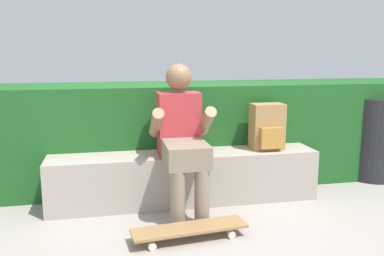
{
  "coord_description": "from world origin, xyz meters",
  "views": [
    {
      "loc": [
        -0.61,
        -3.01,
        1.27
      ],
      "look_at": [
        0.1,
        0.47,
        0.6
      ],
      "focal_mm": 38.08,
      "sensor_mm": 36.0,
      "label": 1
    }
  ],
  "objects_px": {
    "bench_main": "(185,177)",
    "backpack_on_bench": "(267,127)",
    "trash_bin": "(375,138)",
    "person_skater": "(182,134)",
    "skateboard_near_person": "(190,229)"
  },
  "relations": [
    {
      "from": "bench_main",
      "to": "backpack_on_bench",
      "type": "distance_m",
      "value": 0.84
    },
    {
      "from": "backpack_on_bench",
      "to": "trash_bin",
      "type": "xyz_separation_m",
      "value": [
        1.27,
        0.28,
        -0.21
      ]
    },
    {
      "from": "person_skater",
      "to": "trash_bin",
      "type": "distance_m",
      "value": 2.13
    },
    {
      "from": "bench_main",
      "to": "skateboard_near_person",
      "type": "xyz_separation_m",
      "value": [
        -0.1,
        -0.73,
        -0.14
      ]
    },
    {
      "from": "backpack_on_bench",
      "to": "person_skater",
      "type": "bearing_deg",
      "value": -166.19
    },
    {
      "from": "person_skater",
      "to": "trash_bin",
      "type": "xyz_separation_m",
      "value": [
        2.06,
        0.48,
        -0.22
      ]
    },
    {
      "from": "person_skater",
      "to": "trash_bin",
      "type": "relative_size",
      "value": 1.43
    },
    {
      "from": "bench_main",
      "to": "person_skater",
      "type": "relative_size",
      "value": 1.93
    },
    {
      "from": "bench_main",
      "to": "trash_bin",
      "type": "xyz_separation_m",
      "value": [
        2.0,
        0.27,
        0.2
      ]
    },
    {
      "from": "bench_main",
      "to": "person_skater",
      "type": "xyz_separation_m",
      "value": [
        -0.06,
        -0.2,
        0.42
      ]
    },
    {
      "from": "person_skater",
      "to": "skateboard_near_person",
      "type": "bearing_deg",
      "value": -94.78
    },
    {
      "from": "skateboard_near_person",
      "to": "backpack_on_bench",
      "type": "distance_m",
      "value": 1.23
    },
    {
      "from": "bench_main",
      "to": "skateboard_near_person",
      "type": "distance_m",
      "value": 0.75
    },
    {
      "from": "person_skater",
      "to": "backpack_on_bench",
      "type": "xyz_separation_m",
      "value": [
        0.79,
        0.19,
        -0.01
      ]
    },
    {
      "from": "person_skater",
      "to": "backpack_on_bench",
      "type": "relative_size",
      "value": 2.95
    }
  ]
}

